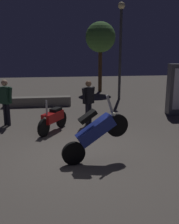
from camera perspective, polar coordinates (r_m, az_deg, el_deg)
name	(u,v)px	position (r m, az deg, el deg)	size (l,w,h in m)	color
ground_plane	(79,156)	(6.67, -2.24, -9.81)	(40.00, 40.00, 0.00)	#605951
motorcycle_blue_foreground	(95,132)	(6.13, 1.32, -4.50)	(1.65, 0.47, 1.63)	black
motorcycle_red_parked_right	(53,119)	(8.57, -8.08, -1.48)	(0.97, 1.46, 1.11)	black
person_rider_beside	(6,99)	(9.53, -18.10, 2.85)	(0.59, 0.45, 1.65)	black
person_bystander_far	(88,99)	(9.22, -0.23, 2.96)	(0.56, 0.49, 1.60)	black
streetlamp_near	(121,39)	(14.07, 6.90, 15.70)	(0.36, 0.36, 5.02)	#38383D
tree_left_bg	(100,38)	(16.74, 2.43, 16.09)	(1.88, 1.88, 4.37)	#4C331E
planter_wall_low	(37,102)	(12.64, -11.47, 2.27)	(3.18, 0.50, 0.45)	gray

